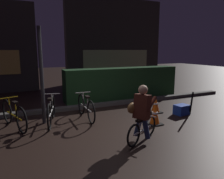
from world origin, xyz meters
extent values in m
plane|color=black|center=(0.00, 0.00, 0.00)|extent=(40.00, 40.00, 0.00)
cube|color=#56544F|center=(0.00, 2.20, 0.06)|extent=(12.00, 0.24, 0.12)
cube|color=#214723|center=(1.80, 3.10, 0.62)|extent=(4.80, 0.70, 1.25)
cube|color=#383330|center=(3.35, 7.20, 2.44)|extent=(5.92, 0.50, 4.89)
cube|color=#BFCC8C|center=(3.35, 6.93, 1.40)|extent=(4.15, 0.04, 1.10)
cylinder|color=#2D2D33|center=(-1.55, 1.20, 1.28)|extent=(0.10, 0.10, 2.56)
torus|color=black|center=(-2.46, 1.57, 0.33)|extent=(0.26, 0.64, 0.67)
torus|color=black|center=(-2.12, 0.64, 0.33)|extent=(0.26, 0.64, 0.67)
cylinder|color=gold|center=(-2.29, 1.10, 0.33)|extent=(0.37, 0.95, 0.04)
cylinder|color=gold|center=(-2.23, 0.94, 0.52)|extent=(0.03, 0.03, 0.37)
cube|color=black|center=(-2.23, 0.94, 0.71)|extent=(0.16, 0.22, 0.05)
cylinder|color=gold|center=(-2.38, 1.36, 0.54)|extent=(0.03, 0.03, 0.42)
cylinder|color=gold|center=(-2.38, 1.36, 0.75)|extent=(0.44, 0.18, 0.02)
torus|color=black|center=(-1.25, 1.60, 0.34)|extent=(0.21, 0.66, 0.67)
torus|color=black|center=(-1.49, 0.62, 0.34)|extent=(0.21, 0.66, 0.67)
cylinder|color=silver|center=(-1.37, 1.11, 0.34)|extent=(0.28, 0.98, 0.04)
cylinder|color=silver|center=(-1.41, 0.94, 0.52)|extent=(0.03, 0.03, 0.38)
cube|color=black|center=(-1.41, 0.94, 0.71)|extent=(0.15, 0.22, 0.05)
cylinder|color=silver|center=(-1.30, 1.38, 0.55)|extent=(0.03, 0.03, 0.42)
cylinder|color=silver|center=(-1.30, 1.38, 0.76)|extent=(0.45, 0.13, 0.02)
torus|color=black|center=(-0.40, 1.59, 0.32)|extent=(0.05, 0.64, 0.64)
torus|color=black|center=(-0.40, 0.63, 0.32)|extent=(0.05, 0.64, 0.64)
cylinder|color=silver|center=(-0.40, 1.11, 0.32)|extent=(0.04, 0.96, 0.04)
cylinder|color=silver|center=(-0.40, 0.94, 0.50)|extent=(0.03, 0.03, 0.36)
cube|color=black|center=(-0.40, 0.94, 0.68)|extent=(0.10, 0.20, 0.05)
cylinder|color=silver|center=(-0.40, 1.37, 0.52)|extent=(0.03, 0.03, 0.40)
cylinder|color=silver|center=(-0.40, 1.37, 0.72)|extent=(0.46, 0.03, 0.02)
cube|color=black|center=(1.14, -0.10, 0.01)|extent=(0.36, 0.36, 0.03)
cone|color=#EA560F|center=(1.14, -0.10, 0.29)|extent=(0.26, 0.26, 0.52)
cylinder|color=white|center=(1.14, -0.10, 0.32)|extent=(0.16, 0.16, 0.05)
cube|color=black|center=(1.81, 0.80, 0.01)|extent=(0.36, 0.36, 0.03)
cone|color=#EA560F|center=(1.81, 0.80, 0.27)|extent=(0.26, 0.26, 0.47)
cylinder|color=white|center=(1.81, 0.80, 0.29)|extent=(0.16, 0.16, 0.05)
cube|color=#193DB7|center=(2.42, 0.30, 0.15)|extent=(0.48, 0.38, 0.30)
torus|color=black|center=(0.57, -0.71, 0.24)|extent=(0.45, 0.26, 0.48)
torus|color=black|center=(-0.05, -1.04, 0.24)|extent=(0.45, 0.26, 0.48)
cylinder|color=silver|center=(0.26, -0.88, 0.24)|extent=(0.64, 0.36, 0.04)
cylinder|color=silver|center=(0.15, -0.94, 0.37)|extent=(0.03, 0.03, 0.26)
cube|color=black|center=(0.15, -0.94, 0.51)|extent=(0.22, 0.18, 0.05)
cylinder|color=silver|center=(0.43, -0.79, 0.39)|extent=(0.03, 0.03, 0.30)
cylinder|color=silver|center=(0.43, -0.79, 0.54)|extent=(0.24, 0.42, 0.02)
cylinder|color=navy|center=(0.20, -0.80, 0.30)|extent=(0.19, 0.24, 0.42)
cylinder|color=navy|center=(0.29, -0.98, 0.30)|extent=(0.19, 0.24, 0.42)
cube|color=#512319|center=(0.23, -0.90, 0.79)|extent=(0.38, 0.40, 0.54)
sphere|color=tan|center=(0.24, -0.89, 1.15)|extent=(0.20, 0.20, 0.20)
cylinder|color=#512319|center=(0.29, -0.71, 0.84)|extent=(0.39, 0.26, 0.29)
cylinder|color=#512319|center=(0.42, -0.96, 0.84)|extent=(0.39, 0.26, 0.29)
ellipsoid|color=brown|center=(0.08, -0.75, 0.74)|extent=(0.36, 0.29, 0.24)
cylinder|color=black|center=(2.55, 0.05, 0.39)|extent=(0.30, 0.37, 0.78)
camera|label=1|loc=(-2.14, -4.62, 1.97)|focal=34.25mm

